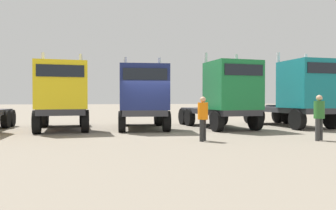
{
  "coord_description": "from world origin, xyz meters",
  "views": [
    {
      "loc": [
        -2.06,
        -15.41,
        1.61
      ],
      "look_at": [
        1.49,
        2.91,
        1.3
      ],
      "focal_mm": 34.76,
      "sensor_mm": 36.0,
      "label": 1
    }
  ],
  "objects_px": {
    "semi_truck_teal": "(301,93)",
    "visitor_with_camera": "(319,114)",
    "semi_truck_green": "(226,95)",
    "semi_truck_yellow": "(62,96)",
    "semi_truck_navy": "(143,96)",
    "visitor_in_hivis": "(203,115)"
  },
  "relations": [
    {
      "from": "semi_truck_yellow",
      "to": "semi_truck_navy",
      "type": "height_order",
      "value": "semi_truck_yellow"
    },
    {
      "from": "semi_truck_teal",
      "to": "visitor_with_camera",
      "type": "relative_size",
      "value": 3.62
    },
    {
      "from": "semi_truck_navy",
      "to": "visitor_in_hivis",
      "type": "bearing_deg",
      "value": 22.05
    },
    {
      "from": "visitor_in_hivis",
      "to": "visitor_with_camera",
      "type": "bearing_deg",
      "value": -152.67
    },
    {
      "from": "semi_truck_teal",
      "to": "visitor_in_hivis",
      "type": "height_order",
      "value": "semi_truck_teal"
    },
    {
      "from": "semi_truck_yellow",
      "to": "visitor_with_camera",
      "type": "height_order",
      "value": "semi_truck_yellow"
    },
    {
      "from": "visitor_with_camera",
      "to": "semi_truck_yellow",
      "type": "bearing_deg",
      "value": 29.77
    },
    {
      "from": "semi_truck_teal",
      "to": "visitor_with_camera",
      "type": "bearing_deg",
      "value": -30.7
    },
    {
      "from": "semi_truck_yellow",
      "to": "semi_truck_navy",
      "type": "distance_m",
      "value": 4.17
    },
    {
      "from": "semi_truck_yellow",
      "to": "visitor_with_camera",
      "type": "bearing_deg",
      "value": 54.38
    },
    {
      "from": "semi_truck_yellow",
      "to": "semi_truck_navy",
      "type": "xyz_separation_m",
      "value": [
        4.16,
        -0.17,
        -0.02
      ]
    },
    {
      "from": "semi_truck_yellow",
      "to": "semi_truck_teal",
      "type": "bearing_deg",
      "value": 81.91
    },
    {
      "from": "semi_truck_yellow",
      "to": "semi_truck_teal",
      "type": "distance_m",
      "value": 13.15
    },
    {
      "from": "semi_truck_navy",
      "to": "semi_truck_green",
      "type": "xyz_separation_m",
      "value": [
        4.47,
        -0.52,
        0.08
      ]
    },
    {
      "from": "semi_truck_navy",
      "to": "semi_truck_teal",
      "type": "height_order",
      "value": "semi_truck_teal"
    },
    {
      "from": "semi_truck_navy",
      "to": "visitor_in_hivis",
      "type": "xyz_separation_m",
      "value": [
        1.72,
        -5.17,
        -0.78
      ]
    },
    {
      "from": "semi_truck_navy",
      "to": "visitor_with_camera",
      "type": "relative_size",
      "value": 3.56
    },
    {
      "from": "semi_truck_green",
      "to": "visitor_with_camera",
      "type": "xyz_separation_m",
      "value": [
        1.75,
        -5.39,
        -0.82
      ]
    },
    {
      "from": "semi_truck_green",
      "to": "semi_truck_teal",
      "type": "bearing_deg",
      "value": 84.27
    },
    {
      "from": "semi_truck_green",
      "to": "semi_truck_teal",
      "type": "relative_size",
      "value": 0.99
    },
    {
      "from": "semi_truck_teal",
      "to": "visitor_in_hivis",
      "type": "xyz_separation_m",
      "value": [
        -7.24,
        -4.69,
        -0.98
      ]
    },
    {
      "from": "semi_truck_navy",
      "to": "semi_truck_teal",
      "type": "relative_size",
      "value": 0.98
    }
  ]
}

